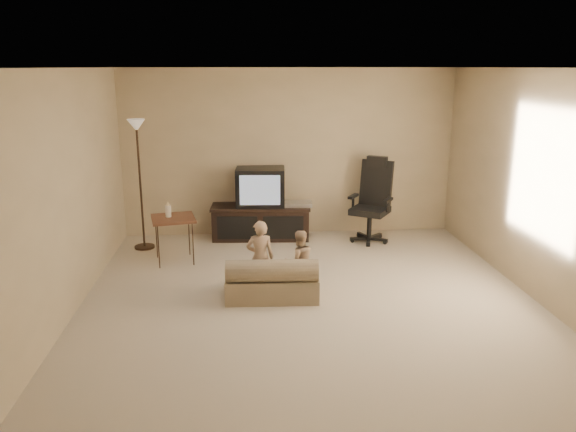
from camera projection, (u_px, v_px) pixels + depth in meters
name	position (u px, v px, depth m)	size (l,w,h in m)	color
floor	(310.00, 303.00, 6.14)	(5.50, 5.50, 0.00)	beige
room_shell	(312.00, 167.00, 5.75)	(5.50, 5.50, 5.50)	silver
tv_stand	(261.00, 209.00, 8.39)	(1.52, 0.64, 1.07)	black
office_chair	(372.00, 211.00, 8.27)	(0.79, 0.80, 1.24)	black
side_table	(173.00, 219.00, 7.33)	(0.64, 0.64, 0.82)	brown
floor_lamp	(138.00, 155.00, 7.69)	(0.28, 0.28, 1.83)	black
child_sofa	(272.00, 281.00, 6.23)	(1.05, 0.62, 0.50)	#9C896A
toddler_left	(260.00, 258.00, 6.31)	(0.31, 0.23, 0.86)	tan
toddler_right	(299.00, 262.00, 6.35)	(0.36, 0.20, 0.74)	tan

